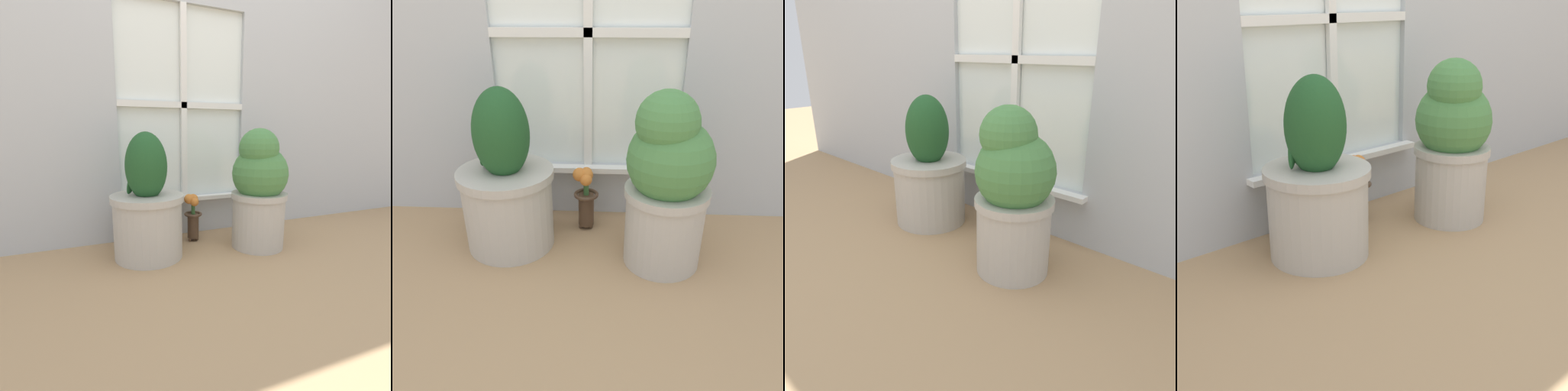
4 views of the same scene
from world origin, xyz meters
The scene contains 4 objects.
ground_plane centered at (0.00, 0.00, 0.00)m, with size 10.00×10.00×0.00m, color tan.
potted_plant_left centered at (-0.31, 0.21, 0.26)m, with size 0.38×0.38×0.65m.
potted_plant_right centered at (0.30, 0.12, 0.33)m, with size 0.31×0.31×0.67m.
flower_vase centered at (0.00, 0.35, 0.17)m, with size 0.11×0.11×0.29m.
Camera 3 is at (1.13, -0.97, 0.85)m, focal length 35.00 mm.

